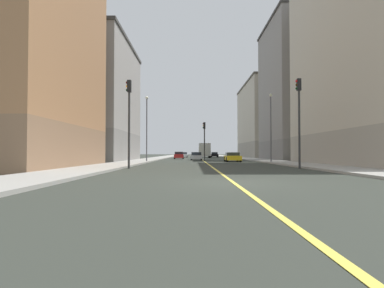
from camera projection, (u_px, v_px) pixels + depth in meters
ground_plane at (233, 183)px, 12.64m from camera, size 400.00×400.00×0.00m
sidewalk_left at (244, 158)px, 61.65m from camera, size 3.70×168.00×0.15m
sidewalk_right at (155, 158)px, 61.59m from camera, size 3.70×168.00×0.15m
lane_center_stripe at (199, 159)px, 61.62m from camera, size 0.16×154.00×0.01m
building_left_near at (378, 52)px, 29.34m from camera, size 10.49×20.63×20.98m
building_left_mid at (299, 91)px, 50.59m from camera, size 10.49×15.61×21.97m
building_left_far at (265, 121)px, 73.42m from camera, size 10.49×23.54×16.95m
building_right_corner at (13, 45)px, 24.85m from camera, size 10.49×15.70×19.22m
building_right_midblock at (93, 102)px, 45.06m from camera, size 10.49×18.57×16.72m
traffic_light_left_near at (298, 111)px, 23.89m from camera, size 0.40×0.32×6.75m
traffic_light_right_near at (128, 112)px, 23.84m from camera, size 0.40×0.32×6.64m
traffic_light_median_far at (203, 136)px, 44.35m from camera, size 0.40×0.32×5.41m
street_lamp_left_near at (270, 121)px, 36.49m from camera, size 0.36×0.36×7.81m
street_lamp_right_near at (146, 122)px, 40.16m from camera, size 0.36×0.36×8.17m
car_white at (182, 155)px, 77.30m from camera, size 2.06×3.99×1.27m
car_yellow at (231, 157)px, 41.49m from camera, size 1.93×4.09×1.22m
car_black at (213, 155)px, 81.63m from camera, size 1.83×4.13×1.28m
car_silver at (195, 156)px, 50.75m from camera, size 1.84×4.21×1.25m
car_red at (178, 155)px, 59.51m from camera, size 1.89×4.42×1.34m
box_truck at (203, 150)px, 71.97m from camera, size 2.59×6.88×3.24m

